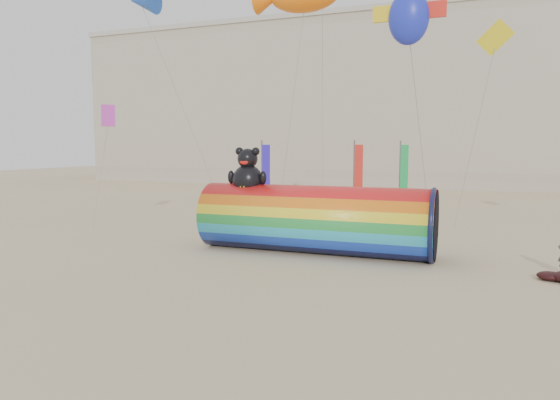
% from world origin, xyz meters
% --- Properties ---
extents(ground, '(160.00, 160.00, 0.00)m').
position_xyz_m(ground, '(0.00, 0.00, 0.00)').
color(ground, '#CCB58C').
rests_on(ground, ground).
extents(hotel_building, '(60.40, 15.40, 20.60)m').
position_xyz_m(hotel_building, '(-12.00, 45.95, 10.31)').
color(hotel_building, '#B7AD99').
rests_on(hotel_building, ground).
extents(windsock_assembly, '(10.43, 3.18, 4.81)m').
position_xyz_m(windsock_assembly, '(1.90, 2.17, 1.59)').
color(windsock_assembly, red).
rests_on(windsock_assembly, ground).
extents(festival_banners, '(9.18, 5.80, 5.20)m').
position_xyz_m(festival_banners, '(0.12, 14.78, 2.64)').
color(festival_banners, '#59595E').
rests_on(festival_banners, ground).
extents(flying_kites, '(28.24, 14.50, 8.83)m').
position_xyz_m(flying_kites, '(0.84, 6.17, 11.57)').
color(flying_kites, orange).
rests_on(flying_kites, ground).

